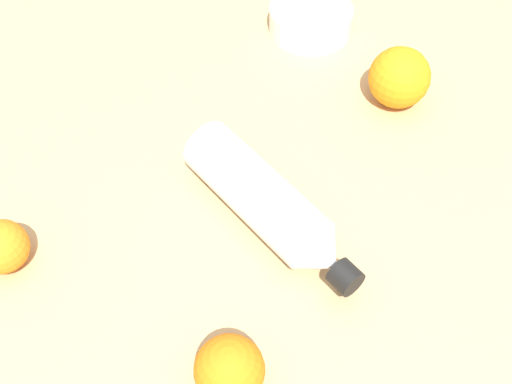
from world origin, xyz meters
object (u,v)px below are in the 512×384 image
at_px(orange_1, 1,247).
at_px(orange_2, 229,370).
at_px(water_bottle, 268,204).
at_px(orange_0, 399,77).
at_px(ceramic_bowl, 311,19).

xyz_separation_m(orange_1, orange_2, (-0.10, 0.28, 0.00)).
height_order(water_bottle, orange_1, water_bottle).
bearing_deg(orange_1, orange_0, 168.61).
xyz_separation_m(orange_0, ceramic_bowl, (-0.02, -0.19, -0.02)).
bearing_deg(ceramic_bowl, orange_2, 38.57).
relative_size(orange_1, orange_2, 0.88).
xyz_separation_m(orange_0, orange_2, (0.43, 0.17, -0.01)).
distance_m(orange_0, orange_2, 0.47).
height_order(water_bottle, ceramic_bowl, water_bottle).
xyz_separation_m(water_bottle, orange_2, (0.16, 0.13, 0.00)).
relative_size(water_bottle, orange_1, 4.26).
bearing_deg(water_bottle, orange_0, 99.81).
bearing_deg(orange_2, ceramic_bowl, -141.43).
distance_m(water_bottle, ceramic_bowl, 0.37).
xyz_separation_m(water_bottle, orange_0, (-0.27, -0.04, 0.01)).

